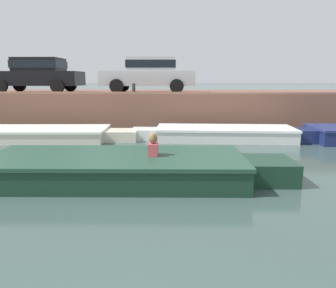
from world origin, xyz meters
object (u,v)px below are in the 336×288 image
Objects in this scene: boat_moored_central_white at (218,134)px; car_leftmost_black at (38,74)px; car_left_inner_silver at (150,73)px; boat_moored_west_cream at (35,134)px; motorboat_passing at (128,168)px; mooring_bollard_mid at (134,88)px.

car_leftmost_black is at bearing 156.74° from boat_moored_central_white.
boat_moored_central_white is 4.92m from car_left_inner_silver.
boat_moored_central_white is at bearing 3.06° from boat_moored_west_cream.
motorboat_passing is at bearing -116.25° from boat_moored_central_white.
car_left_inner_silver is at bearing 0.00° from car_leftmost_black.
boat_moored_west_cream is 5.76m from car_left_inner_silver.
car_leftmost_black reaches higher than motorboat_passing.
boat_moored_central_white is 0.87× the size of motorboat_passing.
car_left_inner_silver is 9.45× the size of mooring_bollard_mid.
boat_moored_west_cream is 4.57m from car_leftmost_black.
car_left_inner_silver is (3.76, 3.77, 2.19)m from boat_moored_west_cream.
car_leftmost_black reaches higher than boat_moored_central_white.
motorboat_passing is (-2.42, -4.90, 0.04)m from boat_moored_central_white.
mooring_bollard_mid reaches higher than boat_moored_central_white.
boat_moored_central_white is at bearing -29.74° from mooring_bollard_mid.
boat_moored_west_cream is 1.68× the size of car_leftmost_black.
motorboat_passing is 7.01m from mooring_bollard_mid.
mooring_bollard_mid is at bearing -108.16° from car_left_inner_silver.
car_left_inner_silver is at bearing 71.84° from mooring_bollard_mid.
motorboat_passing is 1.59× the size of car_left_inner_silver.
boat_moored_central_white is 8.92m from car_leftmost_black.
boat_moored_west_cream is 1.63× the size of car_left_inner_silver.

